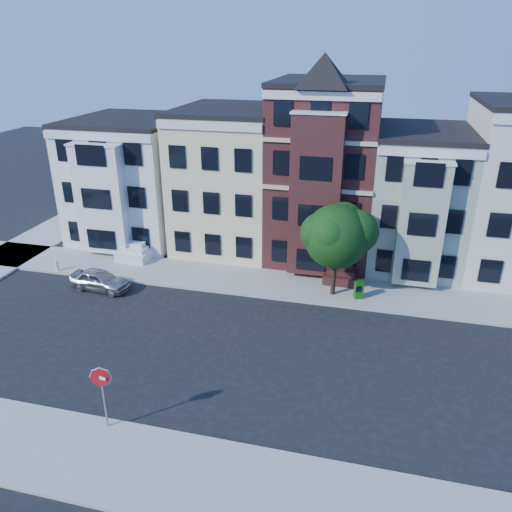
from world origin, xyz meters
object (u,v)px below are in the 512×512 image
(fire_hydrant, at_px, (57,266))
(newspaper_box, at_px, (359,290))
(street_tree, at_px, (336,241))
(stop_sign, at_px, (103,394))
(parked_car, at_px, (100,280))

(fire_hydrant, bearing_deg, newspaper_box, 2.69)
(street_tree, relative_size, stop_sign, 2.19)
(parked_car, distance_m, newspaper_box, 16.24)
(parked_car, distance_m, fire_hydrant, 4.46)
(newspaper_box, relative_size, fire_hydrant, 1.84)
(street_tree, xyz_separation_m, parked_car, (-14.47, -2.68, -3.04))
(parked_car, bearing_deg, newspaper_box, -76.08)
(street_tree, relative_size, fire_hydrant, 11.97)
(newspaper_box, distance_m, stop_sign, 16.56)
(street_tree, bearing_deg, stop_sign, -119.17)
(parked_car, relative_size, fire_hydrant, 6.57)
(street_tree, distance_m, newspaper_box, 3.40)
(newspaper_box, xyz_separation_m, fire_hydrant, (-20.21, -0.95, -0.25))
(newspaper_box, distance_m, fire_hydrant, 20.24)
(street_tree, xyz_separation_m, stop_sign, (-7.72, -13.82, -1.93))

